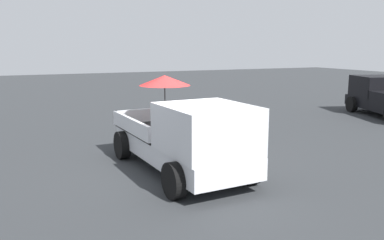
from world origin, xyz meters
name	(u,v)px	position (x,y,z in m)	size (l,w,h in m)	color
ground_plane	(180,170)	(0.00, 0.00, 0.00)	(80.00, 80.00, 0.00)	#2D3033
pickup_truck_main	(187,136)	(0.41, 0.03, 0.99)	(5.15, 2.50, 2.40)	black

